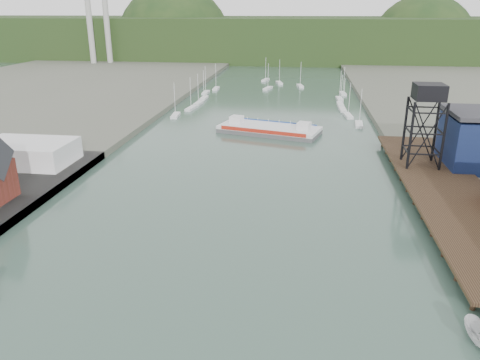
# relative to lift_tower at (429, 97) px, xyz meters

# --- Properties ---
(ground) EXTENTS (600.00, 600.00, 0.00)m
(ground) POSITION_rel_lift_tower_xyz_m (-35.00, -58.00, -15.65)
(ground) COLOR #324E45
(ground) RESTS_ON ground
(east_pier) EXTENTS (14.00, 70.00, 2.45)m
(east_pier) POSITION_rel_lift_tower_xyz_m (2.00, -13.00, -13.75)
(east_pier) COLOR black
(east_pier) RESTS_ON ground
(white_shed) EXTENTS (18.00, 12.00, 4.50)m
(white_shed) POSITION_rel_lift_tower_xyz_m (-79.00, -8.00, -11.80)
(white_shed) COLOR silver
(white_shed) RESTS_ON west_quay
(lift_tower) EXTENTS (6.50, 6.50, 16.00)m
(lift_tower) POSITION_rel_lift_tower_xyz_m (0.00, 0.00, 0.00)
(lift_tower) COLOR black
(lift_tower) RESTS_ON east_pier
(marina_sailboats) EXTENTS (57.71, 92.65, 0.90)m
(marina_sailboats) POSITION_rel_lift_tower_xyz_m (-34.92, 80.46, -15.30)
(marina_sailboats) COLOR silver
(marina_sailboats) RESTS_ON ground
(smokestacks) EXTENTS (11.20, 8.20, 60.00)m
(smokestacks) POSITION_rel_lift_tower_xyz_m (-141.00, 174.50, 14.35)
(smokestacks) COLOR #A3A39E
(smokestacks) RESTS_ON ground
(distant_hills) EXTENTS (500.00, 120.00, 80.00)m
(distant_hills) POSITION_rel_lift_tower_xyz_m (-38.98, 243.35, -5.27)
(distant_hills) COLOR black
(distant_hills) RESTS_ON ground
(chain_ferry) EXTENTS (28.39, 17.37, 3.82)m
(chain_ferry) POSITION_rel_lift_tower_xyz_m (-32.25, 29.37, -14.55)
(chain_ferry) COLOR #4D4D50
(chain_ferry) RESTS_ON ground
(motorboat) EXTENTS (2.52, 5.52, 2.07)m
(motorboat) POSITION_rel_lift_tower_xyz_m (-5.34, -52.07, -14.61)
(motorboat) COLOR silver
(motorboat) RESTS_ON ground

